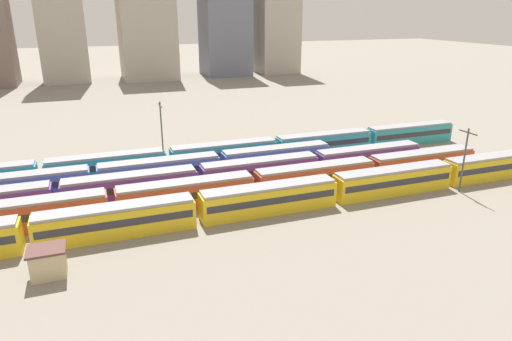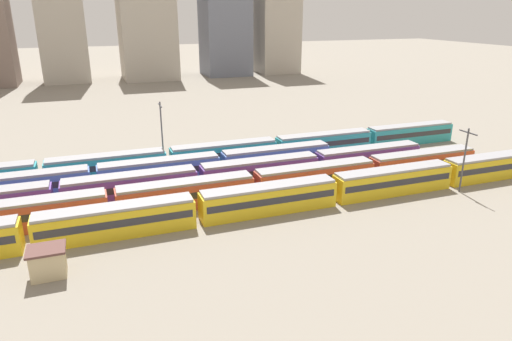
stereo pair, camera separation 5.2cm
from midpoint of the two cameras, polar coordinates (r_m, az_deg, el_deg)
ground_plane at (r=66.08m, az=-24.55°, el=-4.56°), size 600.00×600.00×0.00m
train_track_0 at (r=62.92m, az=9.64°, el=-2.29°), size 112.50×3.06×3.75m
train_track_1 at (r=63.47m, az=-0.30°, el=-1.80°), size 74.70×3.06×3.75m
train_track_2 at (r=66.44m, az=-7.18°, el=-0.98°), size 74.70×3.06×3.75m
train_track_3 at (r=70.49m, az=-11.87°, el=-0.05°), size 55.80×3.06×3.75m
train_track_4 at (r=77.61m, az=-4.01°, el=2.13°), size 93.60×3.06×3.75m
catenary_pole_0 at (r=70.83m, az=24.45°, el=1.53°), size 0.24×3.20×9.39m
catenary_pole_1 at (r=77.30m, az=-11.65°, el=4.84°), size 0.24×3.20×10.83m
signal_hut at (r=49.97m, az=-24.46°, el=-10.28°), size 3.60×3.00×3.04m
distant_building_2 at (r=181.21m, az=-23.32°, el=18.16°), size 15.70×13.12×51.59m
distant_building_3 at (r=182.69m, az=-13.48°, el=16.90°), size 19.62×21.46×37.36m
distant_building_4 at (r=188.87m, az=-3.94°, el=18.25°), size 17.55×17.27×42.80m
distant_building_5 at (r=196.16m, az=2.53°, el=18.91°), size 15.88×15.88×46.88m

